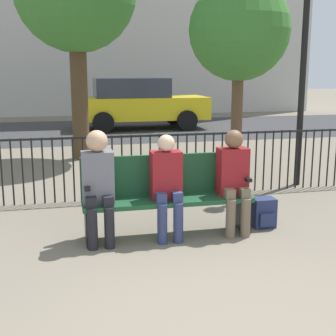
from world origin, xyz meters
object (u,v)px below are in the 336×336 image
park_bench (166,192)px  seated_person_1 (167,182)px  seated_person_2 (234,176)px  backpack (263,213)px  tree_1 (239,31)px  parked_car_0 (138,103)px  lamp_post (306,20)px  seated_person_0 (98,180)px

park_bench → seated_person_1: 0.21m
park_bench → seated_person_2: 0.80m
seated_person_1 → backpack: seated_person_1 is taller
seated_person_2 → tree_1: 3.94m
tree_1 → parked_car_0: bearing=96.2°
tree_1 → seated_person_2: bearing=-111.5°
parked_car_0 → seated_person_2: bearing=-93.1°
lamp_post → parked_car_0: size_ratio=0.96×
seated_person_0 → backpack: bearing=2.9°
seated_person_2 → tree_1: size_ratio=0.35×
park_bench → backpack: bearing=-1.4°
seated_person_1 → parked_car_0: bearing=82.4°
park_bench → tree_1: 4.24m
park_bench → lamp_post: (2.64, 1.84, 2.13)m
seated_person_0 → seated_person_1: seated_person_0 is taller
park_bench → parked_car_0: parked_car_0 is taller
tree_1 → parked_car_0: size_ratio=0.83×
lamp_post → parked_car_0: lamp_post is taller
backpack → parked_car_0: bearing=89.4°
park_bench → parked_car_0: bearing=82.5°
seated_person_1 → tree_1: (2.06, 3.23, 1.89)m
seated_person_2 → parked_car_0: (0.54, 10.00, 0.16)m
tree_1 → lamp_post: (0.60, -1.26, 0.08)m
tree_1 → park_bench: bearing=-123.3°
seated_person_1 → parked_car_0: size_ratio=0.28×
seated_person_1 → seated_person_2: 0.79m
seated_person_1 → parked_car_0: (1.33, 10.00, 0.19)m
seated_person_2 → parked_car_0: 10.02m
park_bench → seated_person_2: bearing=-9.6°
park_bench → tree_1: (2.04, 3.10, 2.05)m
seated_person_1 → seated_person_0: bearing=179.7°
parked_car_0 → tree_1: bearing=-83.8°
backpack → parked_car_0: size_ratio=0.09×
seated_person_0 → seated_person_2: bearing=-0.1°
parked_car_0 → park_bench: bearing=-97.5°
seated_person_2 → lamp_post: 3.35m
backpack → lamp_post: lamp_post is taller
seated_person_0 → park_bench: bearing=9.3°
seated_person_2 → parked_car_0: parked_car_0 is taller
seated_person_2 → tree_1: bearing=68.5°
park_bench → seated_person_0: 0.82m
seated_person_1 → backpack: size_ratio=3.30×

